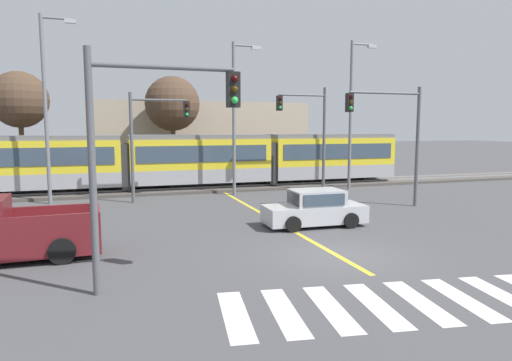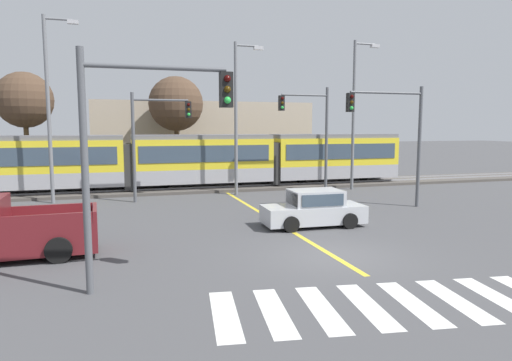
% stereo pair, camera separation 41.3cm
% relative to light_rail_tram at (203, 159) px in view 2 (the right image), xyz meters
% --- Properties ---
extents(ground_plane, '(200.00, 200.00, 0.00)m').
position_rel_light_rail_tram_xyz_m(ground_plane, '(1.17, -16.72, -2.05)').
color(ground_plane, '#474749').
extents(track_bed, '(120.00, 4.00, 0.18)m').
position_rel_light_rail_tram_xyz_m(track_bed, '(1.17, 0.01, -1.96)').
color(track_bed, '#4C4742').
rests_on(track_bed, ground).
extents(rail_near, '(120.00, 0.08, 0.10)m').
position_rel_light_rail_tram_xyz_m(rail_near, '(1.17, -0.71, -1.82)').
color(rail_near, '#939399').
rests_on(rail_near, track_bed).
extents(rail_far, '(120.00, 0.08, 0.10)m').
position_rel_light_rail_tram_xyz_m(rail_far, '(1.17, 0.73, -1.82)').
color(rail_far, '#939399').
rests_on(rail_far, track_bed).
extents(light_rail_tram, '(28.00, 2.64, 3.43)m').
position_rel_light_rail_tram_xyz_m(light_rail_tram, '(0.00, 0.00, 0.00)').
color(light_rail_tram, '#9E9EA3').
rests_on(light_rail_tram, track_bed).
extents(crosswalk_stripe_0, '(0.94, 2.85, 0.01)m').
position_rel_light_rail_tram_xyz_m(crosswalk_stripe_0, '(-3.18, -20.22, -2.04)').
color(crosswalk_stripe_0, silver).
rests_on(crosswalk_stripe_0, ground).
extents(crosswalk_stripe_1, '(0.94, 2.85, 0.01)m').
position_rel_light_rail_tram_xyz_m(crosswalk_stripe_1, '(-2.09, -20.37, -2.04)').
color(crosswalk_stripe_1, silver).
rests_on(crosswalk_stripe_1, ground).
extents(crosswalk_stripe_2, '(0.94, 2.85, 0.01)m').
position_rel_light_rail_tram_xyz_m(crosswalk_stripe_2, '(-1.00, -20.52, -2.04)').
color(crosswalk_stripe_2, silver).
rests_on(crosswalk_stripe_2, ground).
extents(crosswalk_stripe_3, '(0.94, 2.85, 0.01)m').
position_rel_light_rail_tram_xyz_m(crosswalk_stripe_3, '(0.08, -20.68, -2.04)').
color(crosswalk_stripe_3, silver).
rests_on(crosswalk_stripe_3, ground).
extents(crosswalk_stripe_4, '(0.94, 2.85, 0.01)m').
position_rel_light_rail_tram_xyz_m(crosswalk_stripe_4, '(1.17, -20.83, -2.04)').
color(crosswalk_stripe_4, silver).
rests_on(crosswalk_stripe_4, ground).
extents(crosswalk_stripe_5, '(0.94, 2.85, 0.01)m').
position_rel_light_rail_tram_xyz_m(crosswalk_stripe_5, '(2.26, -20.98, -2.04)').
color(crosswalk_stripe_5, silver).
rests_on(crosswalk_stripe_5, ground).
extents(crosswalk_stripe_6, '(0.94, 2.85, 0.01)m').
position_rel_light_rail_tram_xyz_m(crosswalk_stripe_6, '(3.35, -21.13, -2.04)').
color(crosswalk_stripe_6, silver).
rests_on(crosswalk_stripe_6, ground).
extents(lane_centre_line, '(0.20, 16.83, 0.01)m').
position_rel_light_rail_tram_xyz_m(lane_centre_line, '(1.17, -10.41, -2.04)').
color(lane_centre_line, gold).
rests_on(lane_centre_line, ground).
extents(sedan_crossing, '(4.25, 2.02, 1.52)m').
position_rel_light_rail_tram_xyz_m(sedan_crossing, '(2.39, -12.44, -1.35)').
color(sedan_crossing, '#B7BABF').
rests_on(sedan_crossing, ground).
extents(pickup_truck, '(5.47, 2.40, 1.98)m').
position_rel_light_rail_tram_xyz_m(pickup_truck, '(-8.88, -14.05, -1.20)').
color(pickup_truck, maroon).
rests_on(pickup_truck, ground).
extents(traffic_light_near_left, '(3.75, 0.38, 5.98)m').
position_rel_light_rail_tram_xyz_m(traffic_light_near_left, '(-4.84, -17.98, 1.92)').
color(traffic_light_near_left, '#515459').
rests_on(traffic_light_near_left, ground).
extents(traffic_light_mid_right, '(4.25, 0.38, 6.14)m').
position_rel_light_rail_tram_xyz_m(traffic_light_mid_right, '(8.04, -9.69, 2.08)').
color(traffic_light_mid_right, '#515459').
rests_on(traffic_light_mid_right, ground).
extents(traffic_light_far_right, '(3.25, 0.38, 6.54)m').
position_rel_light_rail_tram_xyz_m(traffic_light_far_right, '(6.16, -3.60, 2.19)').
color(traffic_light_far_right, '#515459').
rests_on(traffic_light_far_right, ground).
extents(traffic_light_far_left, '(3.25, 0.38, 5.96)m').
position_rel_light_rail_tram_xyz_m(traffic_light_far_left, '(-3.41, -4.00, 1.88)').
color(traffic_light_far_left, '#515459').
rests_on(traffic_light_far_left, ground).
extents(street_lamp_west, '(1.80, 0.28, 9.92)m').
position_rel_light_rail_tram_xyz_m(street_lamp_west, '(-8.64, -3.02, 3.45)').
color(street_lamp_west, slate).
rests_on(street_lamp_west, ground).
extents(street_lamp_centre, '(1.78, 0.28, 9.09)m').
position_rel_light_rail_tram_xyz_m(street_lamp_centre, '(1.66, -2.94, 3.03)').
color(street_lamp_centre, slate).
rests_on(street_lamp_centre, ground).
extents(street_lamp_east, '(1.81, 0.28, 9.62)m').
position_rel_light_rail_tram_xyz_m(street_lamp_east, '(9.58, -2.81, 3.31)').
color(street_lamp_east, slate).
rests_on(street_lamp_east, ground).
extents(bare_tree_far_west, '(3.67, 3.67, 7.71)m').
position_rel_light_rail_tram_xyz_m(bare_tree_far_west, '(-11.09, 3.89, 3.80)').
color(bare_tree_far_west, brown).
rests_on(bare_tree_far_west, ground).
extents(bare_tree_west, '(3.99, 3.99, 7.80)m').
position_rel_light_rail_tram_xyz_m(bare_tree_west, '(-1.11, 4.55, 3.74)').
color(bare_tree_west, brown).
rests_on(bare_tree_west, ground).
extents(building_backdrop_far, '(18.00, 6.00, 6.16)m').
position_rel_light_rail_tram_xyz_m(building_backdrop_far, '(1.74, 9.68, 1.04)').
color(building_backdrop_far, tan).
rests_on(building_backdrop_far, ground).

